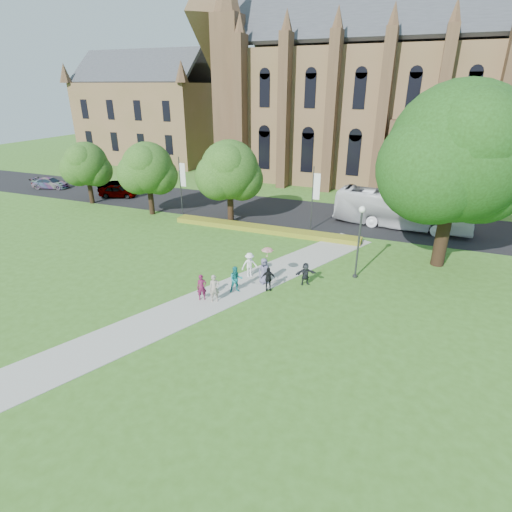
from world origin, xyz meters
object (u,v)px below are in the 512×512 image
at_px(car_1, 117,188).
at_px(pedestrian_0, 202,287).
at_px(car_0, 118,191).
at_px(streetlamp, 360,234).
at_px(car_2, 50,183).
at_px(tour_coach, 402,209).
at_px(large_tree, 458,153).

distance_m(car_1, pedestrian_0, 30.57).
bearing_deg(car_0, streetlamp, -128.41).
height_order(car_0, car_2, car_0).
distance_m(streetlamp, car_2, 43.59).
xyz_separation_m(car_1, car_2, (-10.12, -0.95, -0.05)).
bearing_deg(tour_coach, large_tree, -153.86).
xyz_separation_m(large_tree, pedestrian_0, (-14.08, -11.44, -7.47)).
relative_size(car_0, car_2, 0.92).
relative_size(car_1, pedestrian_0, 2.64).
height_order(streetlamp, car_1, streetlamp).
bearing_deg(pedestrian_0, car_2, 117.22).
bearing_deg(car_0, large_tree, -118.71).
bearing_deg(pedestrian_0, tour_coach, 28.08).
xyz_separation_m(streetlamp, pedestrian_0, (-8.58, -6.94, -2.40)).
height_order(car_1, car_2, car_1).
bearing_deg(car_1, pedestrian_0, -145.44).
height_order(tour_coach, car_1, tour_coach).
bearing_deg(large_tree, car_1, 166.94).
height_order(streetlamp, large_tree, large_tree).
relative_size(streetlamp, tour_coach, 0.42).
bearing_deg(tour_coach, car_0, 96.29).
xyz_separation_m(car_1, pedestrian_0, (23.07, -20.06, 0.13)).
xyz_separation_m(large_tree, tour_coach, (-3.19, 8.15, -6.59)).
xyz_separation_m(tour_coach, pedestrian_0, (-10.89, -19.59, -0.88)).
height_order(large_tree, tour_coach, large_tree).
bearing_deg(car_0, car_1, 24.79).
relative_size(tour_coach, pedestrian_0, 7.38).
distance_m(tour_coach, car_1, 33.98).
relative_size(car_2, pedestrian_0, 2.79).
distance_m(tour_coach, pedestrian_0, 22.43).
relative_size(large_tree, tour_coach, 1.05).
distance_m(tour_coach, car_0, 32.78).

